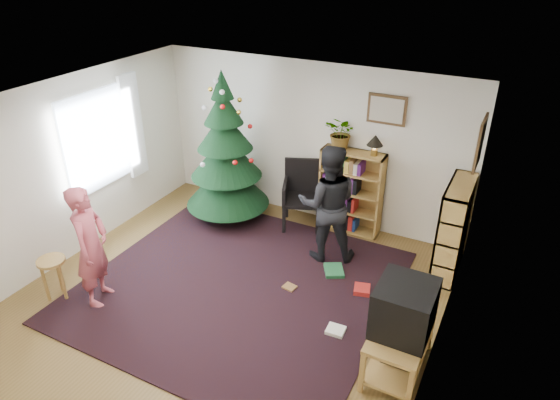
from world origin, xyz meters
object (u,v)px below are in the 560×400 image
at_px(picture_back, 387,110).
at_px(person_standing, 91,246).
at_px(armchair, 305,191).
at_px(stool, 53,268).
at_px(christmas_tree, 226,160).
at_px(bookshelf_right, 453,228).
at_px(crt_tv, 404,308).
at_px(bookshelf_back, 351,191).
at_px(table_lamp, 375,142).
at_px(potted_plant, 342,133).
at_px(picture_right, 480,143).
at_px(tv_stand, 399,345).
at_px(person_by_chair, 328,204).

xyz_separation_m(picture_back, person_standing, (-2.56, -3.18, -1.16)).
height_order(armchair, person_standing, person_standing).
bearing_deg(stool, christmas_tree, 73.51).
bearing_deg(bookshelf_right, crt_tv, 176.61).
height_order(bookshelf_back, table_lamp, table_lamp).
bearing_deg(armchair, picture_back, -7.56).
bearing_deg(table_lamp, armchair, -171.96).
distance_m(picture_back, stool, 4.82).
height_order(bookshelf_back, potted_plant, potted_plant).
height_order(christmas_tree, bookshelf_right, christmas_tree).
bearing_deg(crt_tv, table_lamp, 114.92).
relative_size(picture_right, tv_stand, 0.62).
distance_m(christmas_tree, person_standing, 2.55).
bearing_deg(table_lamp, bookshelf_back, 180.00).
bearing_deg(picture_right, crt_tv, -97.77).
distance_m(crt_tv, armchair, 3.18).
relative_size(picture_back, crt_tv, 0.90).
relative_size(tv_stand, armchair, 0.92).
bearing_deg(person_by_chair, tv_stand, 108.80).
xyz_separation_m(picture_back, person_by_chair, (-0.41, -1.00, -1.10)).
bearing_deg(bookshelf_right, tv_stand, 176.69).
bearing_deg(picture_right, bookshelf_right, 125.90).
distance_m(crt_tv, potted_plant, 3.07).
bearing_deg(tv_stand, person_by_chair, 132.56).
height_order(person_standing, potted_plant, potted_plant).
height_order(bookshelf_back, bookshelf_right, same).
bearing_deg(tv_stand, stool, -169.23).
bearing_deg(bookshelf_right, picture_back, 65.65).
distance_m(bookshelf_right, person_standing, 4.59).
bearing_deg(potted_plant, bookshelf_right, -12.81).
height_order(picture_back, picture_right, picture_right).
height_order(christmas_tree, potted_plant, christmas_tree).
xyz_separation_m(bookshelf_back, stool, (-2.69, -3.27, -0.22)).
xyz_separation_m(christmas_tree, tv_stand, (3.33, -1.95, -0.67)).
xyz_separation_m(person_standing, person_by_chair, (2.15, 2.18, 0.06)).
height_order(tv_stand, stool, stool).
relative_size(bookshelf_back, potted_plant, 2.56).
relative_size(armchair, person_standing, 0.66).
xyz_separation_m(crt_tv, potted_plant, (-1.65, 2.48, 0.74)).
height_order(picture_back, bookshelf_right, picture_back).
bearing_deg(picture_right, person_standing, -147.68).
bearing_deg(tv_stand, person_standing, -171.06).
bearing_deg(person_by_chair, bookshelf_right, 172.34).
distance_m(bookshelf_right, tv_stand, 2.11).
xyz_separation_m(picture_right, christmas_tree, (-3.59, 0.06, -0.95)).
relative_size(bookshelf_right, stool, 2.28).
distance_m(christmas_tree, armchair, 1.32).
bearing_deg(tv_stand, crt_tv, -180.00).
bearing_deg(person_by_chair, picture_back, -136.08).
distance_m(christmas_tree, crt_tv, 3.86).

